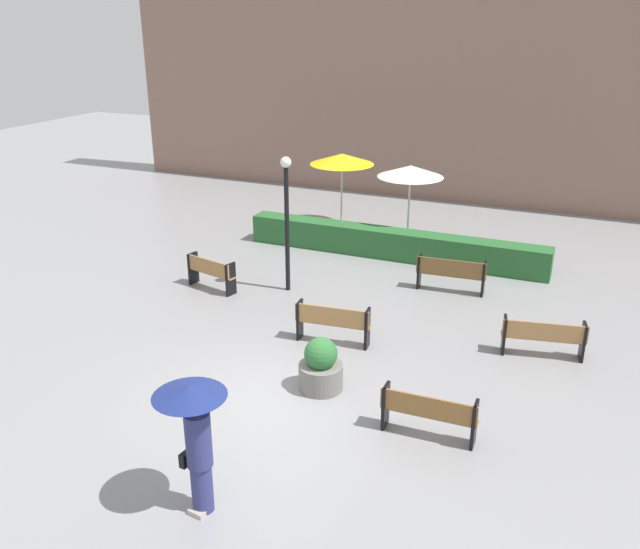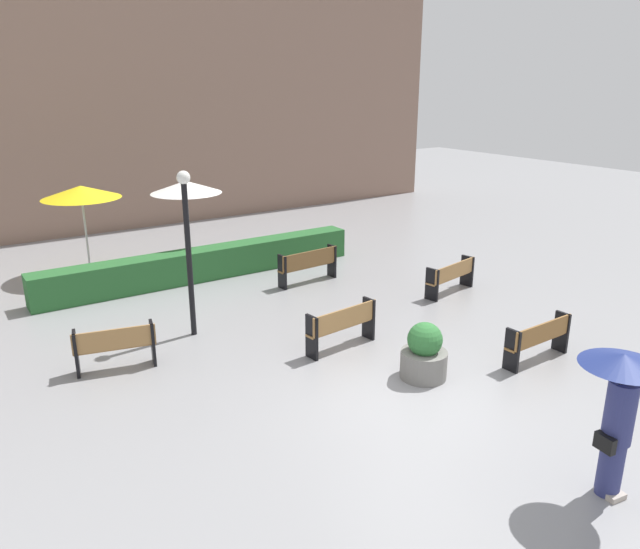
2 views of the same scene
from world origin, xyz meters
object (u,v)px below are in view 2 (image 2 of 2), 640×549
at_px(pedestrian_with_umbrella, 619,402).
at_px(bench_far_left, 115,345).
at_px(lamp_post, 187,236).
at_px(patio_umbrella_white, 186,187).
at_px(patio_umbrella_yellow, 81,192).
at_px(bench_near_right, 539,338).
at_px(planter_pot, 424,354).
at_px(bench_back_row, 309,264).
at_px(bench_mid_center, 343,324).
at_px(bench_far_right, 452,275).

bearing_deg(pedestrian_with_umbrella, bench_far_left, 120.96).
bearing_deg(lamp_post, patio_umbrella_white, 68.43).
height_order(patio_umbrella_yellow, patio_umbrella_white, patio_umbrella_white).
bearing_deg(bench_near_right, planter_pot, 162.14).
xyz_separation_m(bench_far_left, lamp_post, (1.89, 0.79, 1.70)).
height_order(bench_back_row, bench_mid_center, bench_back_row).
relative_size(pedestrian_with_umbrella, lamp_post, 0.58).
bearing_deg(patio_umbrella_white, bench_near_right, -71.57).
xyz_separation_m(bench_far_right, patio_umbrella_yellow, (-7.40, 6.97, 1.86)).
height_order(bench_near_right, patio_umbrella_white, patio_umbrella_white).
bearing_deg(bench_far_left, bench_back_row, 21.88).
relative_size(bench_far_left, pedestrian_with_umbrella, 0.74).
height_order(bench_back_row, lamp_post, lamp_post).
bearing_deg(bench_far_right, patio_umbrella_white, 128.63).
distance_m(pedestrian_with_umbrella, patio_umbrella_white, 12.91).
height_order(bench_near_right, bench_far_right, bench_near_right).
bearing_deg(pedestrian_with_umbrella, lamp_post, 107.13).
bearing_deg(planter_pot, patio_umbrella_white, 95.78).
distance_m(planter_pot, lamp_post, 5.39).
height_order(bench_mid_center, patio_umbrella_yellow, patio_umbrella_yellow).
bearing_deg(bench_far_left, lamp_post, 22.78).
bearing_deg(bench_mid_center, bench_far_right, 15.58).
xyz_separation_m(bench_near_right, bench_mid_center, (-2.86, 2.62, 0.04)).
distance_m(lamp_post, patio_umbrella_yellow, 5.83).
bearing_deg(patio_umbrella_white, bench_far_right, -51.37).
xyz_separation_m(bench_far_right, lamp_post, (-6.62, 1.19, 1.73)).
distance_m(bench_mid_center, patio_umbrella_white, 7.39).
bearing_deg(planter_pot, lamp_post, 123.17).
relative_size(bench_far_left, patio_umbrella_white, 0.60).
relative_size(bench_near_right, patio_umbrella_white, 0.66).
xyz_separation_m(bench_mid_center, patio_umbrella_yellow, (-3.04, 8.18, 1.81)).
height_order(bench_near_right, bench_mid_center, bench_mid_center).
height_order(planter_pot, patio_umbrella_yellow, patio_umbrella_yellow).
distance_m(bench_far_left, bench_back_row, 6.33).
height_order(bench_far_left, lamp_post, lamp_post).
height_order(pedestrian_with_umbrella, patio_umbrella_yellow, patio_umbrella_yellow).
bearing_deg(bench_mid_center, planter_pot, -74.40).
height_order(bench_far_left, bench_mid_center, bench_mid_center).
bearing_deg(bench_back_row, patio_umbrella_yellow, 138.52).
relative_size(bench_mid_center, lamp_post, 0.48).
xyz_separation_m(bench_far_right, bench_mid_center, (-4.35, -1.21, 0.05)).
distance_m(bench_near_right, lamp_post, 7.38).
relative_size(pedestrian_with_umbrella, planter_pot, 1.91).
xyz_separation_m(pedestrian_with_umbrella, patio_umbrella_white, (-0.62, 12.86, 1.00)).
height_order(bench_far_right, pedestrian_with_umbrella, pedestrian_with_umbrella).
xyz_separation_m(bench_far_left, pedestrian_with_umbrella, (4.39, -7.32, 0.87)).
bearing_deg(pedestrian_with_umbrella, planter_pot, 85.71).
relative_size(bench_mid_center, pedestrian_with_umbrella, 0.82).
bearing_deg(lamp_post, planter_pot, -56.83).
relative_size(bench_near_right, bench_far_left, 1.10).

